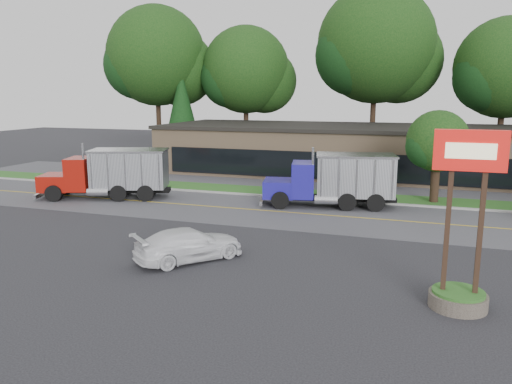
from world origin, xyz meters
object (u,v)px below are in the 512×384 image
dump_truck_red (112,172)px  dump_truck_blue (337,179)px  bilo_sign (462,250)px  rally_car (189,244)px

dump_truck_red → dump_truck_blue: size_ratio=1.05×
dump_truck_red → bilo_sign: bearing=132.0°
dump_truck_red → rally_car: 14.87m
dump_truck_red → dump_truck_blue: (15.03, 2.19, -0.00)m
dump_truck_red → rally_car: (10.75, -10.21, -1.12)m
bilo_sign → dump_truck_red: 24.53m
bilo_sign → dump_truck_blue: bearing=114.6°
bilo_sign → rally_car: bilo_sign is taller
bilo_sign → dump_truck_red: (-21.48, 11.85, -0.22)m
rally_car → dump_truck_red: bearing=-4.3°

